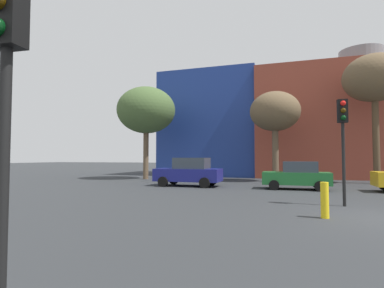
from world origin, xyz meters
The scene contains 9 objects.
building_backdrop centered at (3.97, 22.19, 5.31)m, with size 39.55×10.21×12.33m.
parked_car_0 centered at (-9.13, 8.21, 0.92)m, with size 4.28×2.10×1.85m.
parked_car_1 centered at (-2.45, 8.21, 0.81)m, with size 3.78×1.86×1.64m.
traffic_light_near_left centered at (-5.77, -8.13, 2.88)m, with size 0.38×0.37×3.92m.
traffic_light_island centered at (-0.90, 2.22, 3.01)m, with size 0.37×0.37×4.10m.
bare_tree_0 centered at (-14.83, 13.35, 6.02)m, with size 5.11×5.11×8.10m.
bare_tree_1 centered at (3.10, 14.13, 7.57)m, with size 4.33×4.33×9.39m.
bare_tree_2 centered at (-3.89, 13.85, 5.43)m, with size 3.90×3.90×7.06m.
bollard_yellow_1 centered at (-1.87, -0.46, 0.55)m, with size 0.24×0.24×1.09m, color yellow.
Camera 1 is at (-2.90, -10.53, 1.83)m, focal length 28.21 mm.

